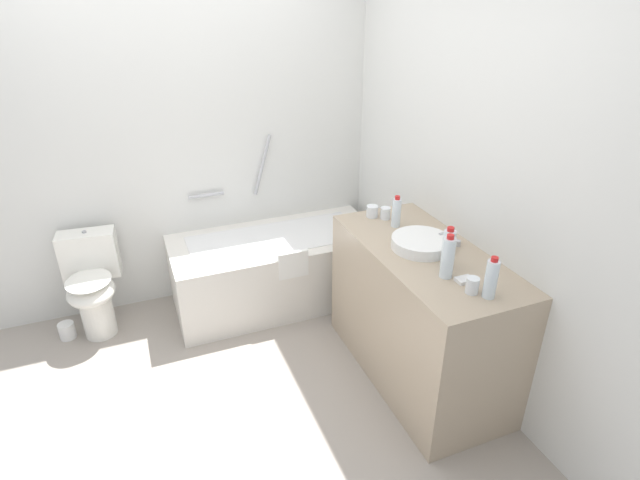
% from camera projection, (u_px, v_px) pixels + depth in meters
% --- Properties ---
extents(ground_plane, '(3.96, 3.96, 0.00)m').
position_uv_depth(ground_plane, '(232.00, 401.00, 3.06)').
color(ground_plane, '#9E9389').
extents(wall_back_tiled, '(3.36, 0.10, 2.42)m').
position_uv_depth(wall_back_tiled, '(175.00, 147.00, 3.67)').
color(wall_back_tiled, silver).
rests_on(wall_back_tiled, ground_plane).
extents(wall_right_mirror, '(0.10, 3.08, 2.42)m').
position_uv_depth(wall_right_mirror, '(466.00, 182.00, 3.02)').
color(wall_right_mirror, silver).
rests_on(wall_right_mirror, ground_plane).
extents(bathtub, '(1.59, 0.73, 1.25)m').
position_uv_depth(bathtub, '(277.00, 267.00, 3.94)').
color(bathtub, silver).
rests_on(bathtub, ground_plane).
extents(toilet, '(0.39, 0.53, 0.74)m').
position_uv_depth(toilet, '(92.00, 283.00, 3.54)').
color(toilet, white).
rests_on(toilet, ground_plane).
extents(vanity_counter, '(0.61, 1.32, 0.89)m').
position_uv_depth(vanity_counter, '(419.00, 315.00, 3.11)').
color(vanity_counter, tan).
rests_on(vanity_counter, ground_plane).
extents(sink_basin, '(0.35, 0.35, 0.06)m').
position_uv_depth(sink_basin, '(421.00, 243.00, 2.93)').
color(sink_basin, white).
rests_on(sink_basin, vanity_counter).
extents(sink_faucet, '(0.11, 0.15, 0.08)m').
position_uv_depth(sink_faucet, '(451.00, 237.00, 2.99)').
color(sink_faucet, '#ABABB0').
rests_on(sink_faucet, vanity_counter).
extents(water_bottle_0, '(0.06, 0.06, 0.21)m').
position_uv_depth(water_bottle_0, '(396.00, 212.00, 3.17)').
color(water_bottle_0, silver).
rests_on(water_bottle_0, vanity_counter).
extents(water_bottle_1, '(0.07, 0.07, 0.24)m').
position_uv_depth(water_bottle_1, '(448.00, 257.00, 2.60)').
color(water_bottle_1, silver).
rests_on(water_bottle_1, vanity_counter).
extents(water_bottle_2, '(0.06, 0.06, 0.22)m').
position_uv_depth(water_bottle_2, '(491.00, 279.00, 2.43)').
color(water_bottle_2, silver).
rests_on(water_bottle_2, vanity_counter).
extents(water_bottle_3, '(0.07, 0.07, 0.24)m').
position_uv_depth(water_bottle_3, '(448.00, 248.00, 2.70)').
color(water_bottle_3, silver).
rests_on(water_bottle_3, vanity_counter).
extents(drinking_glass_0, '(0.06, 0.06, 0.08)m').
position_uv_depth(drinking_glass_0, '(472.00, 285.00, 2.49)').
color(drinking_glass_0, white).
rests_on(drinking_glass_0, vanity_counter).
extents(drinking_glass_1, '(0.07, 0.07, 0.08)m').
position_uv_depth(drinking_glass_1, '(385.00, 213.00, 3.29)').
color(drinking_glass_1, white).
rests_on(drinking_glass_1, vanity_counter).
extents(drinking_glass_2, '(0.08, 0.08, 0.08)m').
position_uv_depth(drinking_glass_2, '(372.00, 211.00, 3.32)').
color(drinking_glass_2, white).
rests_on(drinking_glass_2, vanity_counter).
extents(soap_dish, '(0.09, 0.06, 0.02)m').
position_uv_depth(soap_dish, '(465.00, 280.00, 2.60)').
color(soap_dish, white).
rests_on(soap_dish, vanity_counter).
extents(toilet_paper_roll, '(0.11, 0.11, 0.12)m').
position_uv_depth(toilet_paper_roll, '(67.00, 331.00, 3.59)').
color(toilet_paper_roll, white).
rests_on(toilet_paper_roll, ground_plane).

